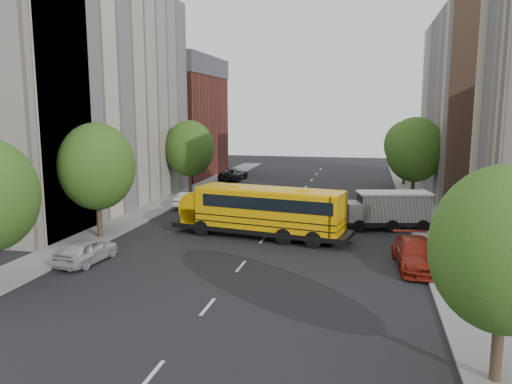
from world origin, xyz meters
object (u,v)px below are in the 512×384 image
(parked_car_2, at_px, (233,174))
(parked_car_3, at_px, (416,254))
(street_tree_1, at_px, (97,167))
(safari_truck, at_px, (387,210))
(parked_car_4, at_px, (390,196))
(parked_car_0, at_px, (87,251))
(street_tree_2, at_px, (190,149))
(school_bus, at_px, (259,209))
(parked_car_1, at_px, (190,199))
(street_tree_5, at_px, (405,145))
(street_tree_4, at_px, (415,150))
(street_tree_3, at_px, (505,250))

(parked_car_2, xyz_separation_m, parked_car_3, (19.20, -31.94, 0.04))
(street_tree_1, relative_size, safari_truck, 1.15)
(street_tree_1, bearing_deg, parked_car_4, 41.64)
(parked_car_0, xyz_separation_m, parked_car_4, (17.81, 23.09, -0.08))
(safari_truck, bearing_deg, parked_car_0, -157.23)
(street_tree_2, xyz_separation_m, school_bus, (10.57, -15.33, -2.85))
(safari_truck, distance_m, parked_car_1, 17.82)
(street_tree_5, height_order, school_bus, street_tree_5)
(parked_car_1, bearing_deg, parked_car_0, 95.02)
(school_bus, relative_size, safari_truck, 1.87)
(parked_car_3, bearing_deg, street_tree_4, 81.39)
(parked_car_0, height_order, parked_car_2, parked_car_2)
(street_tree_3, relative_size, street_tree_5, 0.95)
(parked_car_0, distance_m, parked_car_1, 17.17)
(street_tree_1, height_order, street_tree_5, street_tree_1)
(parked_car_0, bearing_deg, school_bus, -131.72)
(parked_car_1, xyz_separation_m, parked_car_3, (18.40, -14.04, 0.10))
(street_tree_3, height_order, safari_truck, street_tree_3)
(parked_car_3, bearing_deg, street_tree_2, 130.96)
(street_tree_3, bearing_deg, parked_car_1, 127.42)
(school_bus, height_order, parked_car_4, school_bus)
(parked_car_4, bearing_deg, safari_truck, -99.49)
(street_tree_1, bearing_deg, school_bus, 14.17)
(street_tree_2, bearing_deg, safari_truck, -29.61)
(parked_car_0, relative_size, parked_car_1, 1.01)
(parked_car_2, bearing_deg, street_tree_4, 153.62)
(school_bus, bearing_deg, street_tree_4, 63.84)
(street_tree_1, relative_size, street_tree_4, 0.98)
(street_tree_1, height_order, parked_car_0, street_tree_1)
(parked_car_1, relative_size, parked_car_3, 0.77)
(school_bus, height_order, parked_car_2, school_bus)
(parked_car_2, relative_size, parked_car_4, 1.44)
(parked_car_0, bearing_deg, parked_car_2, -84.00)
(parked_car_1, bearing_deg, parked_car_4, -156.60)
(parked_car_1, relative_size, parked_car_4, 1.12)
(parked_car_3, xyz_separation_m, parked_car_4, (-0.59, 19.96, -0.16))
(street_tree_2, bearing_deg, street_tree_5, 28.61)
(parked_car_1, distance_m, parked_car_4, 18.77)
(street_tree_4, bearing_deg, parked_car_4, -174.01)
(street_tree_4, bearing_deg, street_tree_5, 90.00)
(parked_car_0, bearing_deg, street_tree_1, -62.75)
(street_tree_1, xyz_separation_m, parked_car_2, (1.40, 29.77, -4.19))
(school_bus, height_order, parked_car_3, school_bus)
(street_tree_3, relative_size, parked_car_2, 1.30)
(street_tree_2, bearing_deg, street_tree_3, -55.49)
(safari_truck, bearing_deg, street_tree_3, -95.70)
(street_tree_5, relative_size, parked_car_3, 1.35)
(street_tree_5, bearing_deg, safari_truck, -96.63)
(street_tree_1, height_order, street_tree_4, street_tree_4)
(parked_car_0, distance_m, parked_car_4, 29.16)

